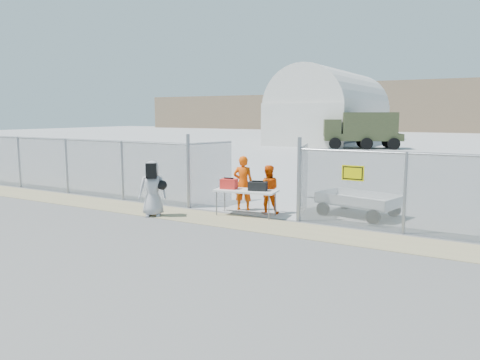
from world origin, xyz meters
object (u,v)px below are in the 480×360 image
Objects in this scene: security_worker_left at (243,183)px; visitor at (153,189)px; security_worker_right at (268,190)px; folding_table at (246,203)px; utility_trailer at (358,204)px.

security_worker_left is 2.96m from visitor.
security_worker_right is 0.90× the size of visitor.
security_worker_left is at bearing 116.99° from folding_table.
security_worker_left reaches higher than security_worker_right.
folding_table is 0.85m from security_worker_right.
security_worker_left is 0.96m from security_worker_right.
visitor is at bearing 8.26° from security_worker_right.
visitor is at bearing 29.81° from security_worker_left.
utility_trailer is (2.61, 1.10, -0.40)m from security_worker_right.
visitor is at bearing -137.01° from utility_trailer.
folding_table is 2.93m from visitor.
visitor is at bearing -157.54° from folding_table.
visitor is (-1.99, -2.19, -0.03)m from security_worker_left.
folding_table is 1.00m from security_worker_left.
utility_trailer is at bearing -3.23° from visitor.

